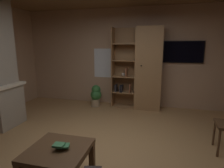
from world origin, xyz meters
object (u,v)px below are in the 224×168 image
Objects in this scene: bookshelf_cabinet at (145,70)px; coffee_table at (58,155)px; table_book_1 at (63,146)px; wall_mounted_tv at (183,52)px; potted_floor_plant at (96,95)px; table_book_0 at (62,146)px; table_book_2 at (59,145)px.

bookshelf_cabinet is 3.05× the size of coffee_table.
wall_mounted_tv is at bearing 63.81° from table_book_1.
table_book_1 is at bearing -78.14° from potted_floor_plant.
coffee_table is (-0.77, -3.12, -0.67)m from bookshelf_cabinet.
bookshelf_cabinet is 20.98× the size of table_book_0.
table_book_1 is (-0.70, -3.12, -0.54)m from bookshelf_cabinet.
coffee_table is 6.87× the size of table_book_0.
wall_mounted_tv is (0.94, 0.21, 0.46)m from bookshelf_cabinet.
table_book_1 is at bearing -116.19° from wall_mounted_tv.
table_book_0 is (-0.74, -3.08, -0.57)m from bookshelf_cabinet.
potted_floor_plant is at bearing 100.57° from coffee_table.
wall_mounted_tv is (2.26, 0.36, 1.20)m from potted_floor_plant.
table_book_2 is 3.88m from wall_mounted_tv.
potted_floor_plant is 2.58m from wall_mounted_tv.
bookshelf_cabinet is 3.57× the size of potted_floor_plant.
wall_mounted_tv reaches higher than coffee_table.
potted_floor_plant reaches higher than table_book_1.
potted_floor_plant reaches higher than coffee_table.
wall_mounted_tv is (1.68, 3.29, 1.03)m from table_book_0.
table_book_0 is at bearing -117.08° from wall_mounted_tv.
table_book_0 is 3.83m from wall_mounted_tv.
bookshelf_cabinet is at bearing 76.39° from table_book_0.
coffee_table is 0.71× the size of wall_mounted_tv.
table_book_2 is at bearing -137.97° from table_book_1.
table_book_1 is 0.06m from table_book_2.
table_book_0 is at bearing 140.08° from table_book_1.
bookshelf_cabinet is 15.62× the size of table_book_1.
bookshelf_cabinet reaches higher than table_book_1.
table_book_1 is 0.23× the size of potted_floor_plant.
table_book_0 is 0.06m from table_book_1.
table_book_1 is 1.10× the size of table_book_2.
potted_floor_plant is (-1.32, -0.15, -0.74)m from bookshelf_cabinet.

